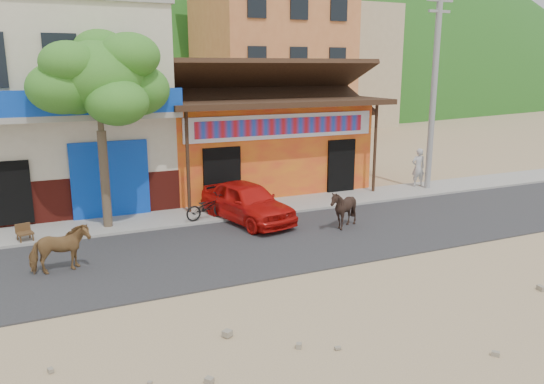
{
  "coord_description": "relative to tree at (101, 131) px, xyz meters",
  "views": [
    {
      "loc": [
        -6.43,
        -10.9,
        5.02
      ],
      "look_at": [
        -0.2,
        3.0,
        1.4
      ],
      "focal_mm": 35.0,
      "sensor_mm": 36.0,
      "label": 1
    }
  ],
  "objects": [
    {
      "name": "apartment_front",
      "position": [
        13.6,
        18.2,
        2.88
      ],
      "size": [
        9.0,
        9.0,
        12.0
      ],
      "primitive_type": "cube",
      "color": "#CC723F",
      "rests_on": "ground"
    },
    {
      "name": "hillside",
      "position": [
        4.6,
        64.2,
        8.88
      ],
      "size": [
        100.0,
        40.0,
        24.0
      ],
      "primitive_type": "ellipsoid",
      "color": "#194C14",
      "rests_on": "ground"
    },
    {
      "name": "dance_club",
      "position": [
        6.6,
        4.2,
        -1.32
      ],
      "size": [
        8.0,
        6.0,
        3.6
      ],
      "primitive_type": "cube",
      "color": "orange",
      "rests_on": "ground"
    },
    {
      "name": "cow_tan",
      "position": [
        -1.54,
        -3.29,
        -2.48
      ],
      "size": [
        1.48,
        0.81,
        1.19
      ],
      "primitive_type": "imported",
      "rotation": [
        0.0,
        0.0,
        1.69
      ],
      "color": "olive",
      "rests_on": "road"
    },
    {
      "name": "apartment_rear",
      "position": [
        22.6,
        24.2,
        1.88
      ],
      "size": [
        8.0,
        8.0,
        10.0
      ],
      "primitive_type": "cube",
      "color": "tan",
      "rests_on": "ground"
    },
    {
      "name": "tree",
      "position": [
        0.0,
        0.0,
        0.0
      ],
      "size": [
        3.0,
        3.0,
        6.0
      ],
      "primitive_type": null,
      "color": "#2D721E",
      "rests_on": "sidewalk"
    },
    {
      "name": "scooter",
      "position": [
        3.1,
        -0.5,
        -2.6
      ],
      "size": [
        1.62,
        0.85,
        0.81
      ],
      "primitive_type": "imported",
      "rotation": [
        0.0,
        0.0,
        1.78
      ],
      "color": "black",
      "rests_on": "sidewalk"
    },
    {
      "name": "sidewalk",
      "position": [
        4.6,
        0.2,
        -3.06
      ],
      "size": [
        60.0,
        2.0,
        0.12
      ],
      "primitive_type": "cube",
      "color": "gray",
      "rests_on": "ground"
    },
    {
      "name": "red_car",
      "position": [
        4.29,
        -1.04,
        -2.42
      ],
      "size": [
        2.42,
        4.14,
        1.32
      ],
      "primitive_type": "imported",
      "rotation": [
        0.0,
        0.0,
        0.23
      ],
      "color": "red",
      "rests_on": "road"
    },
    {
      "name": "cafe_chair_right",
      "position": [
        -2.37,
        -0.5,
        -2.55
      ],
      "size": [
        0.51,
        0.51,
        0.89
      ],
      "primitive_type": null,
      "rotation": [
        0.0,
        0.0,
        0.26
      ],
      "color": "#462917",
      "rests_on": "sidewalk"
    },
    {
      "name": "cow_dark",
      "position": [
        6.76,
        -3.01,
        -2.45
      ],
      "size": [
        1.35,
        1.26,
        1.26
      ],
      "primitive_type": "imported",
      "rotation": [
        0.0,
        0.0,
        -1.81
      ],
      "color": "black",
      "rests_on": "road"
    },
    {
      "name": "road",
      "position": [
        4.6,
        -3.3,
        -3.1
      ],
      "size": [
        60.0,
        5.0,
        0.04
      ],
      "primitive_type": "cube",
      "color": "#28282B",
      "rests_on": "ground"
    },
    {
      "name": "cafe_building",
      "position": [
        -0.9,
        4.2,
        0.38
      ],
      "size": [
        7.0,
        6.0,
        7.0
      ],
      "primitive_type": "cube",
      "color": "beige",
      "rests_on": "ground"
    },
    {
      "name": "ground",
      "position": [
        4.6,
        -5.8,
        -3.12
      ],
      "size": [
        120.0,
        120.0,
        0.0
      ],
      "primitive_type": "plane",
      "color": "#9E825B",
      "rests_on": "ground"
    },
    {
      "name": "pedestrian",
      "position": [
        12.6,
        0.59,
        -2.2
      ],
      "size": [
        0.65,
        0.49,
        1.6
      ],
      "primitive_type": "imported",
      "rotation": [
        0.0,
        0.0,
        2.95
      ],
      "color": "#BBBBBB",
      "rests_on": "sidewalk"
    },
    {
      "name": "utility_pole",
      "position": [
        12.8,
        0.2,
        1.0
      ],
      "size": [
        0.24,
        0.24,
        8.0
      ],
      "primitive_type": "cylinder",
      "color": "gray",
      "rests_on": "sidewalk"
    }
  ]
}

